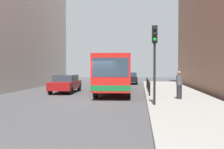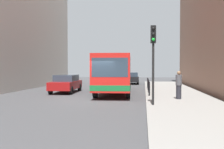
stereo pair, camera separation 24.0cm
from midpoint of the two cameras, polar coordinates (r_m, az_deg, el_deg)
ground_plane at (r=16.50m, az=-3.23°, el=-5.71°), size 80.00×80.00×0.00m
sidewalk at (r=16.41m, az=15.75°, el=-5.54°), size 4.40×40.00×0.15m
bus at (r=21.30m, az=1.07°, el=0.58°), size 3.07×11.13×3.00m
car_beside_bus at (r=21.63m, az=-9.95°, el=-1.93°), size 1.97×4.45×1.48m
car_behind_bus at (r=32.90m, az=4.59°, el=-0.74°), size 2.00×4.47×1.48m
traffic_light at (r=13.36m, az=9.74°, el=5.49°), size 0.28×0.33×4.10m
bollard_near at (r=17.75m, az=8.75°, el=-3.19°), size 0.11×0.11×0.95m
bollard_mid at (r=20.15m, az=8.56°, el=-2.63°), size 0.11×0.11×0.95m
bollard_far at (r=22.57m, az=8.41°, el=-2.18°), size 0.11×0.11×0.95m
bollard_farthest at (r=24.98m, az=8.29°, el=-1.83°), size 0.11×0.11×0.95m
pedestrian_near_signal at (r=16.22m, az=15.15°, el=-2.29°), size 0.38×0.38×1.73m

